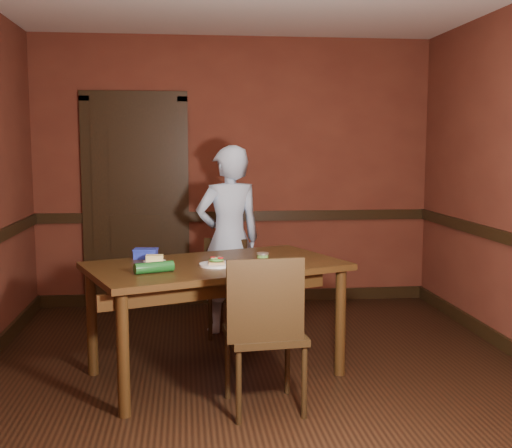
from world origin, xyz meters
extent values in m
cube|color=black|center=(0.00, 0.00, 0.00)|extent=(4.00, 4.50, 0.01)
cube|color=#57261A|center=(0.00, 2.25, 1.35)|extent=(4.00, 0.02, 2.70)
cube|color=#57261A|center=(0.00, -2.25, 1.35)|extent=(4.00, 0.02, 2.70)
cube|color=black|center=(0.00, 2.23, 0.90)|extent=(4.00, 0.03, 0.10)
cube|color=black|center=(0.00, 2.23, 0.06)|extent=(4.00, 0.03, 0.12)
cube|color=black|center=(-1.00, 2.21, 1.02)|extent=(0.85, 0.04, 2.05)
cube|color=black|center=(-1.48, 2.23, 1.02)|extent=(0.10, 0.06, 2.15)
cube|color=black|center=(-0.52, 2.23, 1.02)|extent=(0.10, 0.06, 2.15)
cube|color=black|center=(-1.00, 2.23, 2.10)|extent=(1.05, 0.06, 0.10)
cube|color=black|center=(-0.31, 0.15, 0.40)|extent=(1.95, 1.51, 0.80)
imported|color=#A6C0DE|center=(-0.14, 1.23, 0.81)|extent=(0.68, 0.54, 1.62)
cylinder|color=silver|center=(-0.31, 0.04, 0.81)|extent=(0.24, 0.24, 0.01)
cube|color=tan|center=(-0.31, 0.04, 0.82)|extent=(0.11, 0.10, 0.02)
ellipsoid|color=#459738|center=(-0.31, 0.04, 0.85)|extent=(0.10, 0.09, 0.02)
cylinder|color=red|center=(-0.33, 0.06, 0.86)|extent=(0.04, 0.04, 0.01)
cylinder|color=red|center=(-0.28, 0.03, 0.86)|extent=(0.04, 0.04, 0.01)
cylinder|color=#85A865|center=(-0.33, 0.02, 0.86)|extent=(0.03, 0.03, 0.01)
cylinder|color=#85A865|center=(-0.28, 0.06, 0.86)|extent=(0.03, 0.03, 0.01)
cylinder|color=#85A865|center=(-0.31, 0.04, 0.86)|extent=(0.03, 0.03, 0.01)
cylinder|color=#4B7E35|center=(0.00, -0.02, 0.85)|extent=(0.08, 0.08, 0.08)
cylinder|color=beige|center=(0.00, -0.02, 0.89)|extent=(0.08, 0.08, 0.01)
cylinder|color=silver|center=(-0.73, 0.23, 0.81)|extent=(0.16, 0.16, 0.01)
cube|color=#F2E17F|center=(-0.73, 0.23, 0.83)|extent=(0.12, 0.08, 0.04)
cube|color=#2437C1|center=(-0.80, 0.38, 0.84)|extent=(0.17, 0.13, 0.06)
cube|color=#2437C1|center=(-0.80, 0.38, 0.87)|extent=(0.18, 0.14, 0.01)
cylinder|color=#124717|center=(-0.72, -0.16, 0.84)|extent=(0.26, 0.16, 0.07)
camera|label=1|loc=(-0.51, -4.26, 1.62)|focal=45.00mm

